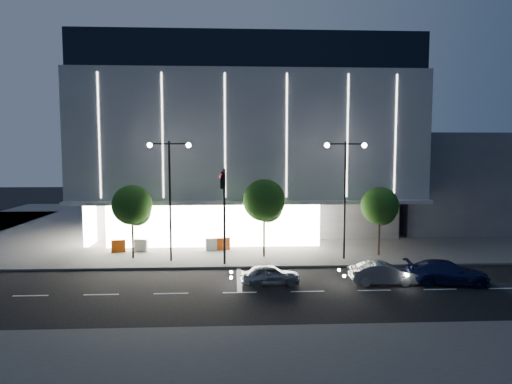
{
  "coord_description": "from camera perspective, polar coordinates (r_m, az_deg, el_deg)",
  "views": [
    {
      "loc": [
        1.65,
        -27.59,
        8.24
      ],
      "look_at": [
        3.47,
        8.76,
        5.0
      ],
      "focal_mm": 32.0,
      "sensor_mm": 36.0,
      "label": 1
    }
  ],
  "objects": [
    {
      "name": "ground",
      "position": [
        28.84,
        -6.15,
        -11.55
      ],
      "size": [
        160.0,
        160.0,
        0.0
      ],
      "primitive_type": "plane",
      "color": "black",
      "rests_on": "ground"
    },
    {
      "name": "sidewalk_museum",
      "position": [
        52.34,
        0.84,
        -3.89
      ],
      "size": [
        70.0,
        40.0,
        0.15
      ],
      "primitive_type": "cube",
      "color": "#474747",
      "rests_on": "ground"
    },
    {
      "name": "sidewalk_near",
      "position": [
        17.92,
        8.9,
        -22.1
      ],
      "size": [
        70.0,
        10.0,
        0.15
      ],
      "primitive_type": "cube",
      "color": "#474747",
      "rests_on": "ground"
    },
    {
      "name": "museum",
      "position": [
        49.92,
        -1.35,
        6.27
      ],
      "size": [
        30.0,
        25.8,
        18.0
      ],
      "color": "#4C4C51",
      "rests_on": "ground"
    },
    {
      "name": "annex_building",
      "position": [
        57.14,
        22.37,
        1.46
      ],
      "size": [
        16.0,
        20.0,
        10.0
      ],
      "primitive_type": "cube",
      "color": "#4C4C51",
      "rests_on": "ground"
    },
    {
      "name": "traffic_mast",
      "position": [
        31.1,
        -4.05,
        -0.86
      ],
      "size": [
        0.33,
        5.89,
        7.07
      ],
      "color": "black",
      "rests_on": "ground"
    },
    {
      "name": "street_lamp_west",
      "position": [
        33.98,
        -10.72,
        1.15
      ],
      "size": [
        3.16,
        0.36,
        9.0
      ],
      "color": "black",
      "rests_on": "ground"
    },
    {
      "name": "street_lamp_east",
      "position": [
        34.69,
        11.07,
        1.22
      ],
      "size": [
        3.16,
        0.36,
        9.0
      ],
      "color": "black",
      "rests_on": "ground"
    },
    {
      "name": "tree_left",
      "position": [
        35.69,
        -15.19,
        -1.86
      ],
      "size": [
        3.02,
        3.02,
        5.72
      ],
      "color": "black",
      "rests_on": "ground"
    },
    {
      "name": "tree_mid",
      "position": [
        34.91,
        1.06,
        -1.34
      ],
      "size": [
        3.25,
        3.25,
        6.15
      ],
      "color": "black",
      "rests_on": "ground"
    },
    {
      "name": "tree_right",
      "position": [
        36.69,
        15.23,
        -1.91
      ],
      "size": [
        2.91,
        2.91,
        5.51
      ],
      "color": "black",
      "rests_on": "ground"
    },
    {
      "name": "car_lead",
      "position": [
        28.63,
        1.78,
        -10.34
      ],
      "size": [
        3.83,
        1.87,
        1.26
      ],
      "primitive_type": "imported",
      "rotation": [
        0.0,
        0.0,
        1.68
      ],
      "color": "#929599",
      "rests_on": "ground"
    },
    {
      "name": "car_second",
      "position": [
        29.88,
        15.6,
        -9.76
      ],
      "size": [
        4.19,
        1.6,
        1.36
      ],
      "primitive_type": "imported",
      "rotation": [
        0.0,
        0.0,
        1.53
      ],
      "color": "gray",
      "rests_on": "ground"
    },
    {
      "name": "car_third",
      "position": [
        31.18,
        22.76,
        -9.25
      ],
      "size": [
        5.25,
        2.66,
        1.46
      ],
      "primitive_type": "imported",
      "rotation": [
        0.0,
        0.0,
        1.45
      ],
      "color": "#121A46",
      "rests_on": "ground"
    },
    {
      "name": "barrier_a",
      "position": [
        38.57,
        -16.82,
        -6.48
      ],
      "size": [
        1.13,
        0.45,
        1.0
      ],
      "primitive_type": "cube",
      "rotation": [
        0.0,
        0.0,
        0.19
      ],
      "color": "#F34D0D",
      "rests_on": "sidewalk_museum"
    },
    {
      "name": "barrier_b",
      "position": [
        38.32,
        -14.18,
        -6.49
      ],
      "size": [
        1.12,
        0.59,
        1.0
      ],
      "primitive_type": "cube",
      "rotation": [
        0.0,
        0.0,
        -0.32
      ],
      "color": "#BCBCBC",
      "rests_on": "sidewalk_museum"
    },
    {
      "name": "barrier_c",
      "position": [
        37.92,
        -4.1,
        -6.47
      ],
      "size": [
        1.13,
        0.56,
        1.0
      ],
      "primitive_type": "cube",
      "rotation": [
        0.0,
        0.0,
        0.3
      ],
      "color": "#E4480C",
      "rests_on": "sidewalk_museum"
    },
    {
      "name": "barrier_d",
      "position": [
        37.74,
        -5.5,
        -6.54
      ],
      "size": [
        1.13,
        0.52,
        1.0
      ],
      "primitive_type": "cube",
      "rotation": [
        0.0,
        0.0,
        0.26
      ],
      "color": "white",
      "rests_on": "sidewalk_museum"
    }
  ]
}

